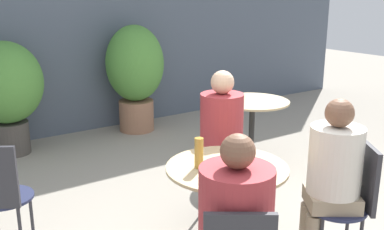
{
  "coord_description": "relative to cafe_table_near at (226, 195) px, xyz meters",
  "views": [
    {
      "loc": [
        -1.92,
        -2.08,
        1.85
      ],
      "look_at": [
        -0.23,
        0.42,
        1.01
      ],
      "focal_mm": 42.0,
      "sensor_mm": 36.0,
      "label": 1
    }
  ],
  "objects": [
    {
      "name": "cafe_table_far",
      "position": [
        1.33,
        1.25,
        -0.01
      ],
      "size": [
        0.75,
        0.75,
        0.76
      ],
      "color": "black",
      "rests_on": "ground_plane"
    },
    {
      "name": "bistro_chair_2",
      "position": [
        0.47,
        0.67,
        -0.01
      ],
      "size": [
        0.44,
        0.44,
        0.9
      ],
      "rotation": [
        0.0,
        0.0,
        -0.61
      ],
      "color": "#232847",
      "rests_on": "ground_plane"
    },
    {
      "name": "bistro_chair_1",
      "position": [
        0.67,
        -0.47,
        -0.01
      ],
      "size": [
        0.44,
        0.44,
        0.9
      ],
      "rotation": [
        0.0,
        0.0,
        -2.18
      ],
      "color": "#232847",
      "rests_on": "ground_plane"
    },
    {
      "name": "storefront_wall",
      "position": [
        0.23,
        3.59,
        0.94
      ],
      "size": [
        10.0,
        0.06,
        3.0
      ],
      "color": "#4C5666",
      "rests_on": "ground_plane"
    },
    {
      "name": "potted_plant_1",
      "position": [
        0.99,
        3.19,
        0.26
      ],
      "size": [
        0.77,
        0.77,
        1.42
      ],
      "color": "#93664C",
      "rests_on": "ground_plane"
    },
    {
      "name": "seated_person_1",
      "position": [
        0.55,
        -0.38,
        0.16
      ],
      "size": [
        0.43,
        0.42,
        1.2
      ],
      "rotation": [
        0.0,
        0.0,
        4.1
      ],
      "color": "gray",
      "rests_on": "ground_plane"
    },
    {
      "name": "cafe_table_near",
      "position": [
        0.0,
        0.0,
        0.0
      ],
      "size": [
        0.79,
        0.79,
        0.76
      ],
      "color": "black",
      "rests_on": "ground_plane"
    },
    {
      "name": "beer_glass_1",
      "position": [
        -0.01,
        -0.18,
        0.29
      ],
      "size": [
        0.06,
        0.06,
        0.19
      ],
      "color": "#DBC65B",
      "rests_on": "cafe_table_near"
    },
    {
      "name": "beer_glass_0",
      "position": [
        -0.16,
        0.08,
        0.3
      ],
      "size": [
        0.06,
        0.06,
        0.2
      ],
      "color": "#B28433",
      "rests_on": "cafe_table_near"
    },
    {
      "name": "seated_person_2",
      "position": [
        0.39,
        0.55,
        0.19
      ],
      "size": [
        0.42,
        0.43,
        1.26
      ],
      "rotation": [
        0.0,
        0.0,
        -0.61
      ],
      "color": "brown",
      "rests_on": "ground_plane"
    },
    {
      "name": "potted_plant_0",
      "position": [
        -0.64,
        3.19,
        0.23
      ],
      "size": [
        0.83,
        0.83,
        1.31
      ],
      "color": "#47423D",
      "rests_on": "ground_plane"
    },
    {
      "name": "beer_glass_2",
      "position": [
        0.17,
        0.06,
        0.27
      ],
      "size": [
        0.06,
        0.06,
        0.14
      ],
      "color": "#B28433",
      "rests_on": "cafe_table_near"
    },
    {
      "name": "seated_person_0",
      "position": [
        -0.38,
        -0.55,
        0.15
      ],
      "size": [
        0.46,
        0.47,
        1.2
      ],
      "rotation": [
        0.0,
        0.0,
        2.53
      ],
      "color": "gray",
      "rests_on": "ground_plane"
    }
  ]
}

